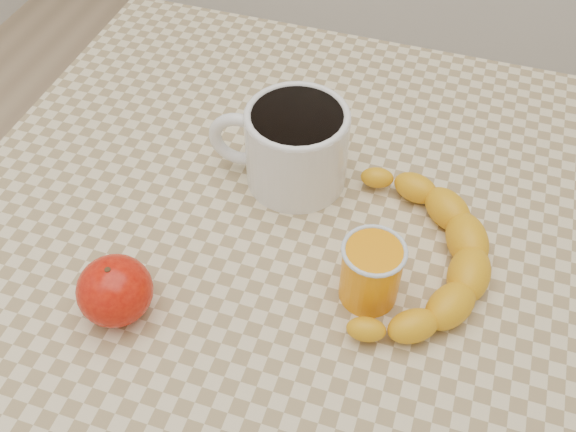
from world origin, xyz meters
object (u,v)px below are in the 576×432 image
(banana, at_px, (412,253))
(orange_juice_glass, at_px, (371,271))
(coffee_mug, at_px, (294,144))
(table, at_px, (288,272))
(apple, at_px, (115,290))

(banana, bearing_deg, orange_juice_glass, -124.83)
(coffee_mug, height_order, orange_juice_glass, coffee_mug)
(coffee_mug, bearing_deg, table, -76.74)
(table, xyz_separation_m, orange_juice_glass, (0.11, -0.06, 0.13))
(coffee_mug, distance_m, banana, 0.19)
(table, bearing_deg, banana, -4.13)
(table, xyz_separation_m, apple, (-0.13, -0.16, 0.12))
(table, relative_size, banana, 2.86)
(coffee_mug, bearing_deg, orange_juice_glass, -47.76)
(table, xyz_separation_m, coffee_mug, (-0.02, 0.08, 0.14))
(orange_juice_glass, distance_m, apple, 0.26)
(table, distance_m, apple, 0.24)
(coffee_mug, xyz_separation_m, orange_juice_glass, (0.13, -0.14, -0.02))
(coffee_mug, distance_m, orange_juice_glass, 0.19)
(table, height_order, banana, banana)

